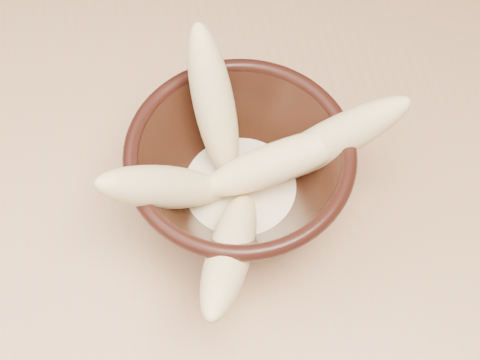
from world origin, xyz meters
name	(u,v)px	position (x,y,z in m)	size (l,w,h in m)	color
table	(393,91)	(0.00, 0.00, 0.67)	(1.20, 0.80, 0.75)	tan
bowl	(240,175)	(-0.20, -0.15, 0.81)	(0.18, 0.18, 0.10)	black
milk_puddle	(240,189)	(-0.20, -0.15, 0.78)	(0.10, 0.10, 0.01)	beige
banana_upright	(214,104)	(-0.21, -0.11, 0.84)	(0.03, 0.03, 0.13)	#EFCE8D
banana_left	(166,187)	(-0.26, -0.17, 0.83)	(0.03, 0.03, 0.13)	#EFCE8D
banana_right	(327,142)	(-0.13, -0.15, 0.83)	(0.03, 0.03, 0.14)	#EFCE8D
banana_across	(277,163)	(-0.17, -0.16, 0.82)	(0.03, 0.03, 0.13)	#EFCE8D
banana_front	(230,251)	(-0.22, -0.22, 0.82)	(0.03, 0.03, 0.15)	#EFCE8D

